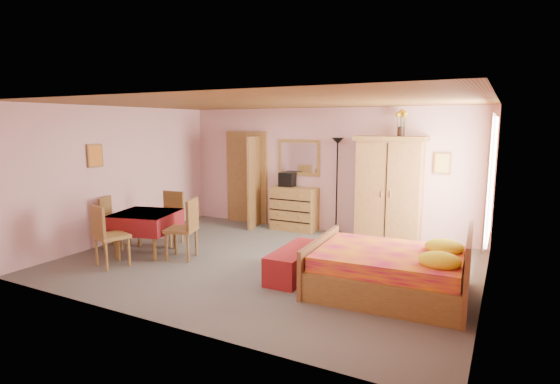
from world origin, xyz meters
The scene contains 23 objects.
floor centered at (0.00, 0.00, 0.00)m, with size 6.50×6.50×0.00m, color slate.
ceiling centered at (0.00, 0.00, 2.60)m, with size 6.50×6.50×0.00m, color brown.
wall_back centered at (0.00, 2.50, 1.30)m, with size 6.50×0.10×2.60m, color #DEA0A2.
wall_front centered at (0.00, -2.50, 1.30)m, with size 6.50×0.10×2.60m, color #DEA0A2.
wall_left centered at (-3.25, 0.00, 1.30)m, with size 0.10×5.00×2.60m, color #DEA0A2.
wall_right centered at (3.25, 0.00, 1.30)m, with size 0.10×5.00×2.60m, color #DEA0A2.
doorway centered at (-1.90, 2.47, 1.02)m, with size 1.06×0.12×2.15m, color #9E6B35.
window centered at (3.21, 1.20, 1.45)m, with size 0.08×1.40×1.95m, color white.
picture_left centered at (-3.22, -0.60, 1.70)m, with size 0.04×0.32×0.42m, color orange.
picture_back centered at (2.35, 2.47, 1.55)m, with size 0.30×0.04×0.40m, color #D8BF59.
chest_of_drawers centered at (-0.58, 2.28, 0.46)m, with size 0.98×0.49×0.93m, color #A87839.
wall_mirror centered at (-0.58, 2.49, 1.55)m, with size 0.97×0.05×0.77m, color white.
stereo centered at (-0.79, 2.33, 1.08)m, with size 0.33×0.24×0.30m, color black.
floor_lamp centered at (0.34, 2.34, 1.00)m, with size 0.25×0.25×1.99m, color black.
wardrobe centered at (1.46, 2.19, 1.02)m, with size 1.30×0.67×2.04m, color #AE723B.
sunflower_vase centered at (1.62, 2.27, 2.29)m, with size 0.20×0.20×0.49m, color gold.
bed centered at (2.10, -0.35, 0.48)m, with size 2.05×1.62×0.95m, color #BB124E.
bench centered at (0.70, -0.35, 0.21)m, with size 0.47×1.27×0.42m, color maroon.
dining_table centered at (-2.15, -0.51, 0.37)m, with size 1.00×1.00×0.73m, color maroon.
chair_south centered at (-2.12, -1.28, 0.50)m, with size 0.46×0.46×1.01m, color olive.
chair_north centered at (-2.23, 0.14, 0.50)m, with size 0.45×0.45×0.99m, color #AE763B.
chair_west centered at (-2.92, -0.48, 0.47)m, with size 0.43×0.43×0.94m, color #A27236.
chair_east centered at (-1.40, -0.45, 0.51)m, with size 0.47×0.47×1.03m, color olive.
Camera 1 is at (3.43, -6.04, 2.27)m, focal length 28.00 mm.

